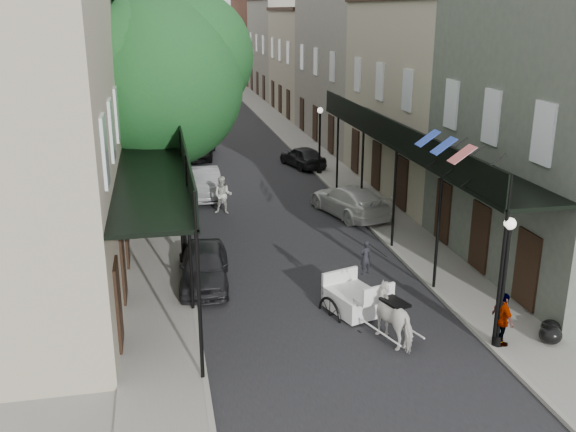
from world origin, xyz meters
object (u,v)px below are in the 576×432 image
tree_near (168,75)px  car_left_far (193,146)px  lamppost_right_near (504,281)px  car_right_far (303,157)px  pedestrian_sidewalk_left (139,173)px  carriage (348,279)px  pedestrian_sidewalk_right (503,319)px  lamppost_left (181,211)px  car_right_near (349,201)px  pedestrian_walking (223,195)px  tree_far (162,64)px  car_left_mid (205,183)px  lamppost_right_far (320,139)px  car_left_near (204,266)px  horse (396,316)px

tree_near → car_left_far: bearing=83.4°
lamppost_right_near → car_right_far: lamppost_right_near is taller
pedestrian_sidewalk_left → car_left_far: (3.20, 7.41, -0.21)m
carriage → pedestrian_sidewalk_right: bearing=-61.8°
lamppost_left → pedestrian_sidewalk_left: bearing=99.1°
carriage → car_left_far: 22.98m
car_right_near → lamppost_left: bearing=15.8°
pedestrian_walking → pedestrian_sidewalk_left: bearing=146.0°
tree_far → carriage: (5.01, -22.91, -4.84)m
lamppost_right_near → car_right_far: bearing=91.3°
tree_far → pedestrian_sidewalk_left: (-1.55, -7.59, -4.86)m
car_left_mid → pedestrian_sidewalk_right: bearing=-69.5°
lamppost_right_near → lamppost_right_far: same height
carriage → pedestrian_walking: 10.99m
lamppost_left → pedestrian_walking: bearing=70.4°
tree_far → car_left_near: (0.78, -20.18, -5.15)m
pedestrian_sidewalk_right → car_right_near: pedestrian_sidewalk_right is taller
lamppost_right_near → pedestrian_walking: (-6.10, 13.90, -1.17)m
car_left_far → pedestrian_walking: bearing=-79.0°
car_left_mid → car_right_near: bearing=-36.6°
tree_near → car_left_mid: tree_near is taller
horse → lamppost_right_far: bearing=-116.0°
lamppost_left → lamppost_right_far: bearing=55.7°
pedestrian_walking → car_left_near: bearing=-83.6°
lamppost_right_far → car_right_near: size_ratio=0.78×
lamppost_right_near → lamppost_right_far: (0.00, 20.00, 0.00)m
tree_far → car_right_far: 10.27m
tree_near → car_right_near: size_ratio=2.02×
pedestrian_sidewalk_left → car_right_far: pedestrian_sidewalk_left is taller
car_left_far → car_right_near: bearing=-57.2°
pedestrian_walking → car_left_far: size_ratio=0.32×
horse → car_left_mid: (-4.11, 15.84, -0.06)m
lamppost_left → car_left_near: lamppost_left is taller
lamppost_right_near → car_left_mid: (-6.70, 16.84, -1.35)m
tree_far → pedestrian_sidewalk_right: 27.95m
tree_far → pedestrian_sidewalk_right: (8.45, -26.18, -4.94)m
pedestrian_walking → car_left_far: (-0.60, 12.10, -0.11)m
car_right_near → pedestrian_sidewalk_left: bearing=-47.4°
lamppost_left → pedestrian_sidewalk_left: (-1.70, 10.59, -1.08)m
pedestrian_walking → car_left_mid: 3.00m
car_right_far → lamppost_right_far: bearing=88.3°
lamppost_left → car_left_mid: (1.50, 8.84, -1.35)m
car_left_near → car_left_mid: (0.87, 10.84, 0.02)m
pedestrian_sidewalk_left → car_left_mid: size_ratio=0.40×
tree_far → pedestrian_sidewalk_left: tree_far is taller
car_left_far → lamppost_left: bearing=-86.6°
lamppost_right_far → car_left_far: (-6.70, 6.00, -1.28)m
lamppost_right_far → pedestrian_walking: 8.71m
car_left_mid → lamppost_left: bearing=-101.2°
car_right_near → car_right_far: (0.00, 9.60, -0.06)m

